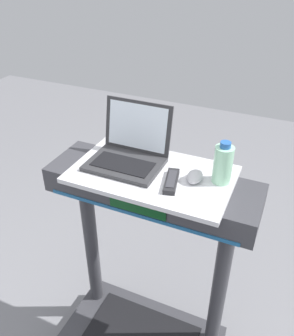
{
  "coord_description": "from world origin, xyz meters",
  "views": [
    {
      "loc": [
        0.47,
        -0.42,
        1.89
      ],
      "look_at": [
        0.0,
        0.65,
        1.14
      ],
      "focal_mm": 38.12,
      "sensor_mm": 36.0,
      "label": 1
    }
  ],
  "objects_px": {
    "computer_mouse": "(195,176)",
    "water_bottle": "(223,164)",
    "laptop": "(129,151)",
    "tv_remote": "(171,181)"
  },
  "relations": [
    {
      "from": "computer_mouse",
      "to": "water_bottle",
      "type": "bearing_deg",
      "value": 13.94
    },
    {
      "from": "laptop",
      "to": "computer_mouse",
      "type": "bearing_deg",
      "value": -2.22
    },
    {
      "from": "water_bottle",
      "to": "tv_remote",
      "type": "xyz_separation_m",
      "value": [
        -0.17,
        -0.09,
        -0.07
      ]
    },
    {
      "from": "water_bottle",
      "to": "tv_remote",
      "type": "bearing_deg",
      "value": -152.0
    },
    {
      "from": "computer_mouse",
      "to": "water_bottle",
      "type": "height_order",
      "value": "water_bottle"
    },
    {
      "from": "laptop",
      "to": "computer_mouse",
      "type": "relative_size",
      "value": 3.04
    },
    {
      "from": "laptop",
      "to": "water_bottle",
      "type": "distance_m",
      "value": 0.4
    },
    {
      "from": "tv_remote",
      "to": "laptop",
      "type": "bearing_deg",
      "value": 159.98
    },
    {
      "from": "laptop",
      "to": "computer_mouse",
      "type": "xyz_separation_m",
      "value": [
        0.3,
        -0.02,
        -0.03
      ]
    },
    {
      "from": "water_bottle",
      "to": "computer_mouse",
      "type": "bearing_deg",
      "value": -161.16
    }
  ]
}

